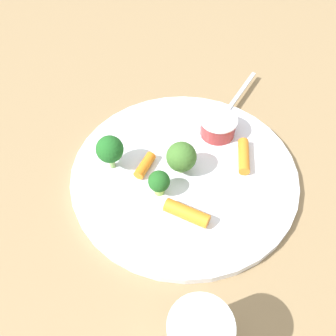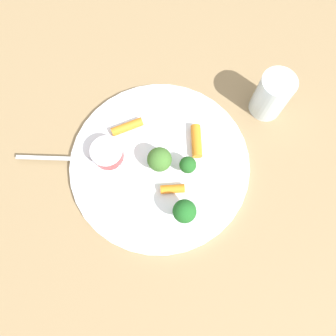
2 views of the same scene
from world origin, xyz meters
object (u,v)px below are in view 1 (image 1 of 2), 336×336
object	(u,v)px
sauce_cup	(218,126)
carrot_stick_1	(187,213)
broccoli_floret_1	(182,156)
fork	(231,105)
broccoli_floret_0	(110,150)
carrot_stick_2	(145,165)
carrot_stick_0	(244,156)
broccoli_floret_2	(159,182)
plate	(184,174)

from	to	relation	value
sauce_cup	carrot_stick_1	xyz separation A→B (m)	(-0.01, 0.15, -0.01)
broccoli_floret_1	fork	distance (m)	0.16
carrot_stick_1	fork	bearing A→B (deg)	-87.03
broccoli_floret_0	fork	bearing A→B (deg)	-121.34
carrot_stick_1	carrot_stick_2	distance (m)	0.10
carrot_stick_1	carrot_stick_2	size ratio (longest dim) A/B	1.44
carrot_stick_1	carrot_stick_0	bearing A→B (deg)	-107.74
sauce_cup	broccoli_floret_2	distance (m)	0.14
plate	broccoli_floret_0	xyz separation A→B (m)	(0.10, 0.03, 0.04)
carrot_stick_0	carrot_stick_2	size ratio (longest dim) A/B	1.42
broccoli_floret_0	carrot_stick_0	bearing A→B (deg)	-152.65
broccoli_floret_0	carrot_stick_0	world-z (taller)	broccoli_floret_0
broccoli_floret_1	fork	world-z (taller)	broccoli_floret_1
broccoli_floret_1	carrot_stick_1	size ratio (longest dim) A/B	0.84
plate	sauce_cup	distance (m)	0.09
fork	broccoli_floret_0	bearing A→B (deg)	58.66
broccoli_floret_2	carrot_stick_0	distance (m)	0.13
carrot_stick_0	carrot_stick_1	bearing A→B (deg)	72.26
plate	broccoli_floret_0	size ratio (longest dim) A/B	5.77
carrot_stick_0	broccoli_floret_2	bearing A→B (deg)	49.09
carrot_stick_2	plate	bearing A→B (deg)	-161.01
broccoli_floret_0	broccoli_floret_1	size ratio (longest dim) A/B	1.12
plate	carrot_stick_0	xyz separation A→B (m)	(-0.07, -0.05, 0.01)
sauce_cup	fork	size ratio (longest dim) A/B	0.30
plate	carrot_stick_2	distance (m)	0.06
broccoli_floret_1	fork	size ratio (longest dim) A/B	0.27
sauce_cup	broccoli_floret_1	world-z (taller)	broccoli_floret_1
plate	sauce_cup	size ratio (longest dim) A/B	5.76
carrot_stick_1	carrot_stick_2	xyz separation A→B (m)	(0.08, -0.05, -0.00)
broccoli_floret_1	carrot_stick_1	bearing A→B (deg)	117.15
carrot_stick_2	fork	distance (m)	0.19
broccoli_floret_0	broccoli_floret_1	xyz separation A→B (m)	(-0.09, -0.03, -0.01)
plate	broccoli_floret_2	distance (m)	0.06
sauce_cup	carrot_stick_2	xyz separation A→B (m)	(0.07, 0.11, -0.01)
broccoli_floret_1	plate	bearing A→B (deg)	160.99
carrot_stick_0	fork	size ratio (longest dim) A/B	0.31
sauce_cup	broccoli_floret_0	xyz separation A→B (m)	(0.11, 0.12, 0.02)
plate	fork	size ratio (longest dim) A/B	1.72
plate	carrot_stick_1	xyz separation A→B (m)	(-0.03, 0.07, 0.01)
broccoli_floret_2	carrot_stick_2	size ratio (longest dim) A/B	0.94
sauce_cup	fork	bearing A→B (deg)	-90.57
broccoli_floret_2	carrot_stick_2	distance (m)	0.05
carrot_stick_1	plate	bearing A→B (deg)	-65.80
plate	carrot_stick_1	size ratio (longest dim) A/B	5.39
plate	broccoli_floret_0	world-z (taller)	broccoli_floret_0
sauce_cup	broccoli_floret_0	world-z (taller)	broccoli_floret_0
sauce_cup	broccoli_floret_1	distance (m)	0.09
sauce_cup	broccoli_floret_1	xyz separation A→B (m)	(0.02, 0.09, 0.01)
sauce_cup	carrot_stick_2	distance (m)	0.13
broccoli_floret_0	sauce_cup	bearing A→B (deg)	-133.49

